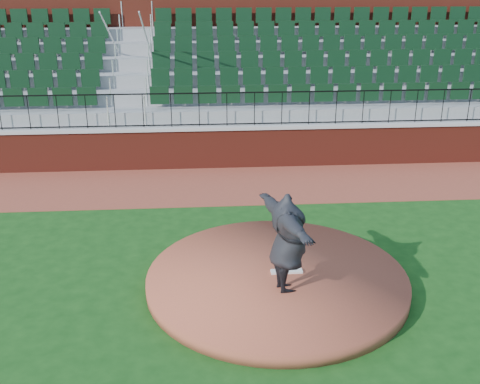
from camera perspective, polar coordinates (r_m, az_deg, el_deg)
name	(u,v)px	position (r m, az deg, el deg)	size (l,w,h in m)	color
ground	(245,280)	(11.65, 0.53, -8.68)	(90.00, 90.00, 0.00)	#123F12
warning_track	(230,184)	(16.53, -0.97, 0.76)	(34.00, 3.20, 0.01)	brown
field_wall	(227,148)	(17.85, -1.26, 4.36)	(34.00, 0.35, 1.20)	maroon
wall_cap	(227,127)	(17.67, -1.28, 6.38)	(34.00, 0.45, 0.10)	#B7B7B7
wall_railing	(227,109)	(17.53, -1.30, 8.11)	(34.00, 0.05, 1.00)	black
seating_stands	(223,76)	(20.10, -1.71, 11.29)	(34.00, 5.10, 4.60)	gray
concourse_wall	(219,51)	(22.79, -2.04, 13.65)	(34.00, 0.50, 5.50)	maroon
pitchers_mound	(277,280)	(11.44, 3.63, -8.61)	(5.05, 5.05, 0.25)	brown
pitching_rubber	(287,271)	(11.45, 4.60, -7.77)	(0.62, 0.15, 0.04)	white
pitcher	(288,243)	(10.45, 4.72, -5.01)	(2.35, 0.64, 1.91)	black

